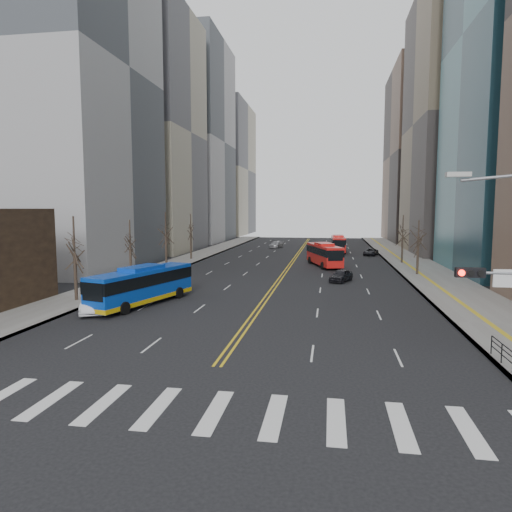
% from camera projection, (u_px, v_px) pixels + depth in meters
% --- Properties ---
extents(ground, '(220.00, 220.00, 0.00)m').
position_uv_depth(ground, '(186.00, 410.00, 18.20)').
color(ground, black).
extents(sidewalk_right, '(7.00, 130.00, 0.15)m').
position_uv_depth(sidewalk_right, '(422.00, 269.00, 59.57)').
color(sidewalk_right, gray).
rests_on(sidewalk_right, ground).
extents(sidewalk_left, '(5.00, 130.00, 0.15)m').
position_uv_depth(sidewalk_left, '(173.00, 264.00, 65.00)').
color(sidewalk_left, gray).
rests_on(sidewalk_left, ground).
extents(crosswalk, '(26.70, 4.00, 0.01)m').
position_uv_depth(crosswalk, '(186.00, 409.00, 18.20)').
color(crosswalk, silver).
rests_on(crosswalk, ground).
extents(centerline, '(0.55, 100.00, 0.01)m').
position_uv_depth(centerline, '(294.00, 259.00, 72.19)').
color(centerline, gold).
rests_on(centerline, ground).
extents(office_towers, '(83.00, 134.00, 58.00)m').
position_uv_depth(office_towers, '(302.00, 121.00, 82.96)').
color(office_towers, '#98989B').
rests_on(office_towers, ground).
extents(street_trees, '(35.20, 47.20, 7.60)m').
position_uv_depth(street_trees, '(219.00, 236.00, 52.76)').
color(street_trees, '#2C231B').
rests_on(street_trees, ground).
extents(blue_bus, '(5.35, 11.32, 3.25)m').
position_uv_depth(blue_bus, '(142.00, 284.00, 37.95)').
color(blue_bus, '#0C42C1').
rests_on(blue_bus, ground).
extents(red_bus_near, '(5.31, 10.47, 3.27)m').
position_uv_depth(red_bus_near, '(324.00, 253.00, 63.42)').
color(red_bus_near, red).
rests_on(red_bus_near, ground).
extents(red_bus_far, '(2.74, 9.99, 3.18)m').
position_uv_depth(red_bus_far, '(338.00, 243.00, 83.69)').
color(red_bus_far, red).
rests_on(red_bus_far, ground).
extents(car_white, '(3.14, 4.73, 1.47)m').
position_uv_depth(car_white, '(93.00, 303.00, 35.08)').
color(car_white, silver).
rests_on(car_white, ground).
extents(car_dark_mid, '(3.00, 4.28, 1.35)m').
position_uv_depth(car_dark_mid, '(341.00, 276.00, 50.05)').
color(car_dark_mid, black).
rests_on(car_dark_mid, ground).
extents(car_silver, '(2.98, 4.93, 1.34)m').
position_uv_depth(car_silver, '(276.00, 244.00, 93.61)').
color(car_silver, '#939297').
rests_on(car_silver, ground).
extents(car_dark_far, '(3.06, 4.62, 1.18)m').
position_uv_depth(car_dark_far, '(371.00, 252.00, 78.14)').
color(car_dark_far, black).
rests_on(car_dark_far, ground).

